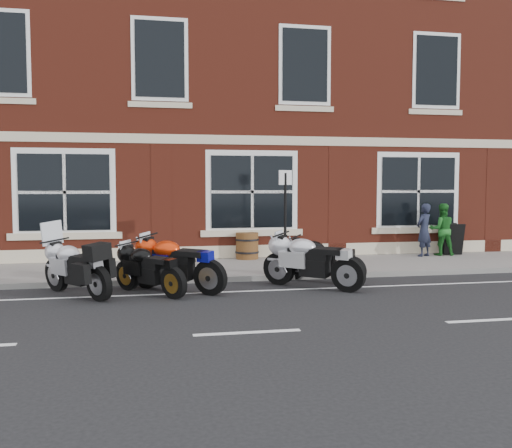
% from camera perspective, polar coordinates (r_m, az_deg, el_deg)
% --- Properties ---
extents(ground, '(80.00, 80.00, 0.00)m').
position_cam_1_polar(ground, '(11.42, -3.58, -7.02)').
color(ground, black).
rests_on(ground, ground).
extents(sidewalk, '(30.00, 3.00, 0.12)m').
position_cam_1_polar(sidewalk, '(14.35, -5.17, -4.52)').
color(sidewalk, slate).
rests_on(sidewalk, ground).
extents(kerb, '(30.00, 0.16, 0.12)m').
position_cam_1_polar(kerb, '(12.80, -4.42, -5.55)').
color(kerb, slate).
rests_on(kerb, ground).
extents(pub_building, '(24.00, 12.00, 12.00)m').
position_cam_1_polar(pub_building, '(22.00, -7.37, 13.97)').
color(pub_building, maroon).
rests_on(pub_building, ground).
extents(moto_touring_silver, '(1.44, 1.82, 1.44)m').
position_cam_1_polar(moto_touring_silver, '(11.73, -17.54, -4.00)').
color(moto_touring_silver, black).
rests_on(moto_touring_silver, ground).
extents(moto_sport_red, '(1.86, 1.61, 1.04)m').
position_cam_1_polar(moto_sport_red, '(11.74, -7.98, -3.78)').
color(moto_sport_red, black).
rests_on(moto_sport_red, ground).
extents(moto_sport_black, '(1.38, 1.66, 0.92)m').
position_cam_1_polar(moto_sport_black, '(11.53, -10.62, -4.32)').
color(moto_sport_black, black).
rests_on(moto_sport_black, ground).
extents(moto_sport_silver, '(1.79, 1.70, 1.05)m').
position_cam_1_polar(moto_sport_silver, '(12.04, 5.54, -3.56)').
color(moto_sport_silver, black).
rests_on(moto_sport_silver, ground).
extents(moto_naked_black, '(1.63, 1.46, 0.93)m').
position_cam_1_polar(moto_naked_black, '(12.82, 6.45, -3.42)').
color(moto_naked_black, black).
rests_on(moto_naked_black, ground).
extents(pedestrian_left, '(0.66, 0.58, 1.51)m').
position_cam_1_polar(pedestrian_left, '(16.94, 16.45, -0.58)').
color(pedestrian_left, '#1A1E2F').
rests_on(pedestrian_left, sidewalk).
extents(pedestrian_right, '(0.84, 0.72, 1.50)m').
position_cam_1_polar(pedestrian_right, '(17.35, 18.09, -0.52)').
color(pedestrian_right, '#1C6420').
rests_on(pedestrian_right, sidewalk).
extents(a_board_sign, '(0.60, 0.44, 0.92)m').
position_cam_1_polar(a_board_sign, '(17.65, 18.95, -1.42)').
color(a_board_sign, black).
rests_on(a_board_sign, sidewalk).
extents(barrel_planter, '(0.65, 0.65, 0.73)m').
position_cam_1_polar(barrel_planter, '(15.75, -0.89, -2.19)').
color(barrel_planter, '#522E16').
rests_on(barrel_planter, sidewalk).
extents(parking_sign, '(0.33, 0.11, 2.38)m').
position_cam_1_polar(parking_sign, '(13.24, 2.94, 1.04)').
color(parking_sign, black).
rests_on(parking_sign, sidewalk).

